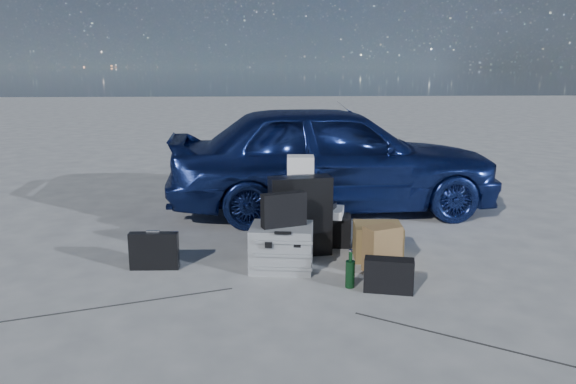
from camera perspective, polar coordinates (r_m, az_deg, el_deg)
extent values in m
plane|color=silver|center=(4.79, 2.39, -8.57)|extent=(60.00, 60.00, 0.00)
imported|color=navy|center=(6.79, 4.51, 3.55)|extent=(4.00, 1.81, 1.33)
cube|color=gray|center=(4.91, -0.65, -5.63)|extent=(0.58, 0.50, 0.39)
cube|color=black|center=(4.81, -0.43, -1.81)|extent=(0.40, 0.22, 0.29)
cube|color=black|center=(5.04, -13.45, -5.84)|extent=(0.43, 0.11, 0.33)
cube|color=black|center=(5.22, 1.25, -2.46)|extent=(0.60, 0.30, 0.74)
cube|color=black|center=(5.81, 1.15, -1.49)|extent=(0.56, 0.36, 0.63)
cube|color=white|center=(5.73, 1.27, 2.61)|extent=(0.29, 0.23, 0.22)
cube|color=black|center=(5.57, 3.27, -3.87)|extent=(0.63, 0.33, 0.30)
cube|color=white|center=(5.52, 3.31, -2.01)|extent=(0.50, 0.42, 0.08)
cube|color=black|center=(5.49, 3.44, -1.38)|extent=(0.31, 0.27, 0.05)
cube|color=#956541|center=(4.91, 9.53, -5.71)|extent=(0.35, 0.28, 0.40)
cube|color=#9C8044|center=(5.24, 9.08, -4.97)|extent=(0.46, 0.41, 0.32)
cube|color=black|center=(4.50, 10.21, -8.32)|extent=(0.41, 0.23, 0.27)
cylinder|color=black|center=(4.54, 6.34, -7.82)|extent=(0.10, 0.10, 0.30)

